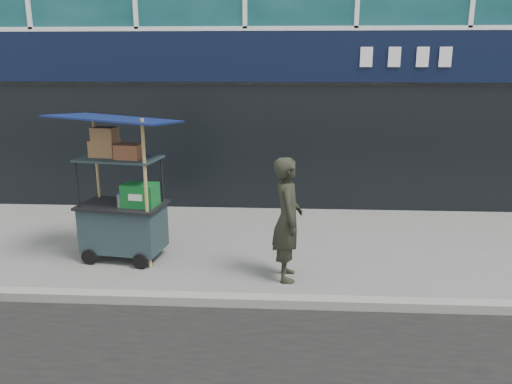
{
  "coord_description": "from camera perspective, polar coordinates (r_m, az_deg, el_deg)",
  "views": [
    {
      "loc": [
        0.74,
        -5.6,
        2.83
      ],
      "look_at": [
        0.35,
        1.2,
        1.04
      ],
      "focal_mm": 35.0,
      "sensor_mm": 36.0,
      "label": 1
    }
  ],
  "objects": [
    {
      "name": "ground",
      "position": [
        6.32,
        -3.91,
        -11.88
      ],
      "size": [
        80.0,
        80.0,
        0.0
      ],
      "primitive_type": "plane",
      "color": "slate",
      "rests_on": "ground"
    },
    {
      "name": "vendor_man",
      "position": [
        6.54,
        3.62,
        -3.12
      ],
      "size": [
        0.43,
        0.63,
        1.65
      ],
      "primitive_type": "imported",
      "rotation": [
        0.0,
        0.0,
        1.63
      ],
      "color": "black",
      "rests_on": "ground"
    },
    {
      "name": "vendor_cart",
      "position": [
        7.47,
        -14.92,
        -1.91
      ],
      "size": [
        1.74,
        1.35,
        2.15
      ],
      "rotation": [
        0.0,
        0.0,
        -0.15
      ],
      "color": "#1A292D",
      "rests_on": "ground"
    },
    {
      "name": "curb",
      "position": [
        6.12,
        -4.15,
        -12.21
      ],
      "size": [
        80.0,
        0.18,
        0.12
      ],
      "primitive_type": "cube",
      "color": "gray",
      "rests_on": "ground"
    }
  ]
}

